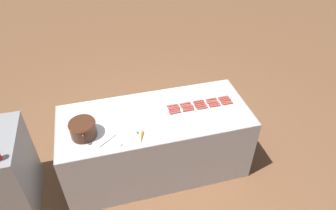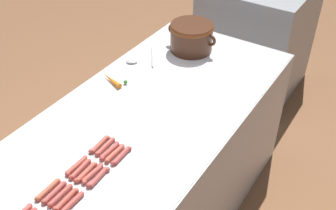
% 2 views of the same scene
% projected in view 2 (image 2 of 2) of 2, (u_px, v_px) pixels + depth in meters
% --- Properties ---
extents(griddle_counter, '(0.91, 2.17, 0.88)m').
position_uv_depth(griddle_counter, '(138.00, 181.00, 2.30)').
color(griddle_counter, '#ADAFB5').
rests_on(griddle_counter, ground_plane).
extents(back_cabinet, '(0.80, 0.87, 1.00)m').
position_uv_depth(back_cabinet, '(256.00, 37.00, 3.53)').
color(back_cabinet, '#939599').
rests_on(back_cabinet, ground_plane).
extents(hot_dog_2, '(0.03, 0.14, 0.02)m').
position_uv_depth(hot_dog_2, '(48.00, 190.00, 1.67)').
color(hot_dog_2, '#AD533A').
rests_on(hot_dog_2, griddle_counter).
extents(hot_dog_3, '(0.03, 0.14, 0.02)m').
position_uv_depth(hot_dog_3, '(76.00, 166.00, 1.78)').
color(hot_dog_3, '#AF493F').
rests_on(hot_dog_3, griddle_counter).
extents(hot_dog_4, '(0.03, 0.14, 0.02)m').
position_uv_depth(hot_dog_4, '(99.00, 144.00, 1.88)').
color(hot_dog_4, '#AF4E42').
rests_on(hot_dog_4, griddle_counter).
extents(hot_dog_7, '(0.03, 0.14, 0.02)m').
position_uv_depth(hot_dog_7, '(54.00, 193.00, 1.66)').
color(hot_dog_7, '#AB4640').
rests_on(hot_dog_7, griddle_counter).
extents(hot_dog_8, '(0.03, 0.14, 0.02)m').
position_uv_depth(hot_dog_8, '(80.00, 169.00, 1.76)').
color(hot_dog_8, '#B1473C').
rests_on(hot_dog_8, griddle_counter).
extents(hot_dog_9, '(0.03, 0.14, 0.02)m').
position_uv_depth(hot_dog_9, '(105.00, 147.00, 1.87)').
color(hot_dog_9, '#B54C41').
rests_on(hot_dog_9, griddle_counter).
extents(hot_dog_12, '(0.02, 0.14, 0.02)m').
position_uv_depth(hot_dog_12, '(60.00, 196.00, 1.64)').
color(hot_dog_12, '#AC463D').
rests_on(hot_dog_12, griddle_counter).
extents(hot_dog_13, '(0.03, 0.14, 0.02)m').
position_uv_depth(hot_dog_13, '(86.00, 172.00, 1.74)').
color(hot_dog_13, '#B74C3C').
rests_on(hot_dog_13, griddle_counter).
extents(hot_dog_14, '(0.03, 0.14, 0.02)m').
position_uv_depth(hot_dog_14, '(110.00, 151.00, 1.85)').
color(hot_dog_14, '#B34641').
rests_on(hot_dog_14, griddle_counter).
extents(hot_dog_17, '(0.03, 0.14, 0.02)m').
position_uv_depth(hot_dog_17, '(66.00, 200.00, 1.63)').
color(hot_dog_17, '#B5473A').
rests_on(hot_dog_17, griddle_counter).
extents(hot_dog_18, '(0.03, 0.14, 0.02)m').
position_uv_depth(hot_dog_18, '(92.00, 174.00, 1.74)').
color(hot_dog_18, '#B14A41').
rests_on(hot_dog_18, griddle_counter).
extents(hot_dog_19, '(0.03, 0.14, 0.02)m').
position_uv_depth(hot_dog_19, '(115.00, 153.00, 1.84)').
color(hot_dog_19, '#B74F3E').
rests_on(hot_dog_19, griddle_counter).
extents(hot_dog_22, '(0.02, 0.14, 0.02)m').
position_uv_depth(hot_dog_22, '(72.00, 203.00, 1.61)').
color(hot_dog_22, '#B3453C').
rests_on(hot_dog_22, griddle_counter).
extents(hot_dog_23, '(0.03, 0.14, 0.02)m').
position_uv_depth(hot_dog_23, '(98.00, 177.00, 1.72)').
color(hot_dog_23, '#B04841').
rests_on(hot_dog_23, griddle_counter).
extents(hot_dog_24, '(0.03, 0.14, 0.02)m').
position_uv_depth(hot_dog_24, '(121.00, 156.00, 1.82)').
color(hot_dog_24, '#B84742').
rests_on(hot_dog_24, griddle_counter).
extents(bean_pot, '(0.34, 0.28, 0.18)m').
position_uv_depth(bean_pot, '(191.00, 36.00, 2.54)').
color(bean_pot, '#472616').
rests_on(bean_pot, griddle_counter).
extents(serving_spoon, '(0.19, 0.24, 0.02)m').
position_uv_depth(serving_spoon, '(139.00, 60.00, 2.48)').
color(serving_spoon, '#B7B7BC').
rests_on(serving_spoon, griddle_counter).
extents(carrot, '(0.18, 0.08, 0.03)m').
position_uv_depth(carrot, '(112.00, 80.00, 2.30)').
color(carrot, orange).
rests_on(carrot, griddle_counter).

